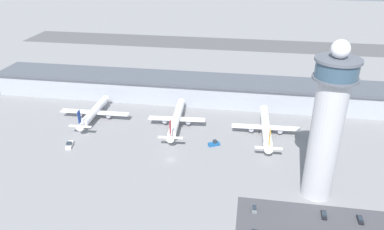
# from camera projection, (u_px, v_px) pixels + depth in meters

# --- Properties ---
(ground_plane) EXTENTS (1000.00, 1000.00, 0.00)m
(ground_plane) POSITION_uv_depth(u_px,v_px,m) (170.00, 160.00, 172.96)
(ground_plane) COLOR gray
(terminal_building) EXTENTS (251.30, 25.00, 14.88)m
(terminal_building) POSITION_uv_depth(u_px,v_px,m) (194.00, 89.00, 231.90)
(terminal_building) COLOR #A3A8B2
(terminal_building) RESTS_ON ground
(runway_strip) EXTENTS (376.95, 44.00, 0.01)m
(runway_strip) POSITION_uv_depth(u_px,v_px,m) (216.00, 44.00, 357.75)
(runway_strip) COLOR #515154
(runway_strip) RESTS_ON ground
(control_tower) EXTENTS (15.96, 15.96, 62.81)m
(control_tower) POSITION_uv_depth(u_px,v_px,m) (327.00, 124.00, 137.11)
(control_tower) COLOR #BCBCC1
(control_tower) RESTS_ON ground
(airplane_gate_alpha) EXTENTS (39.44, 38.91, 13.63)m
(airplane_gate_alpha) POSITION_uv_depth(u_px,v_px,m) (94.00, 112.00, 209.35)
(airplane_gate_alpha) COLOR white
(airplane_gate_alpha) RESTS_ON ground
(airplane_gate_bravo) EXTENTS (30.82, 45.44, 14.06)m
(airplane_gate_bravo) POSITION_uv_depth(u_px,v_px,m) (176.00, 119.00, 200.82)
(airplane_gate_bravo) COLOR white
(airplane_gate_bravo) RESTS_ON ground
(airplane_gate_charlie) EXTENTS (35.20, 45.97, 14.04)m
(airplane_gate_charlie) POSITION_uv_depth(u_px,v_px,m) (266.00, 127.00, 192.94)
(airplane_gate_charlie) COLOR white
(airplane_gate_charlie) RESTS_ON ground
(service_truck_catering) EXTENTS (4.02, 7.29, 2.62)m
(service_truck_catering) POSITION_uv_depth(u_px,v_px,m) (70.00, 145.00, 183.59)
(service_truck_catering) COLOR black
(service_truck_catering) RESTS_ON ground
(service_truck_fuel) EXTENTS (6.01, 4.58, 2.83)m
(service_truck_fuel) POSITION_uv_depth(u_px,v_px,m) (214.00, 144.00, 184.39)
(service_truck_fuel) COLOR black
(service_truck_fuel) RESTS_ON ground
(car_white_wagon) EXTENTS (1.82, 4.73, 1.40)m
(car_white_wagon) POSITION_uv_depth(u_px,v_px,m) (360.00, 220.00, 135.96)
(car_white_wagon) COLOR black
(car_white_wagon) RESTS_ON ground
(car_grey_coupe) EXTENTS (2.00, 4.64, 1.51)m
(car_grey_coupe) POSITION_uv_depth(u_px,v_px,m) (254.00, 209.00, 141.26)
(car_grey_coupe) COLOR black
(car_grey_coupe) RESTS_ON ground
(car_blue_compact) EXTENTS (2.03, 4.87, 1.55)m
(car_blue_compact) POSITION_uv_depth(u_px,v_px,m) (324.00, 215.00, 138.17)
(car_blue_compact) COLOR black
(car_blue_compact) RESTS_ON ground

